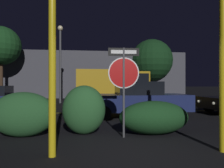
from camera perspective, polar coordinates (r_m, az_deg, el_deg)
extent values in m
plane|color=black|center=(4.73, 7.84, -18.08)|extent=(260.00, 260.00, 0.00)
cube|color=gold|center=(11.49, -1.27, -7.37)|extent=(34.93, 0.12, 0.01)
cylinder|color=#4C4C51|center=(6.02, 3.07, -2.24)|extent=(0.06, 0.06, 2.47)
cylinder|color=white|center=(6.03, 3.07, 2.92)|extent=(0.86, 0.05, 0.86)
cylinder|color=#B71414|center=(6.03, 3.07, 2.92)|extent=(0.80, 0.05, 0.80)
cube|color=black|center=(6.09, 3.07, 8.36)|extent=(0.86, 0.06, 0.22)
cube|color=white|center=(6.09, 3.07, 8.36)|extent=(0.71, 0.06, 0.10)
cylinder|color=yellow|center=(4.57, -15.34, 3.51)|extent=(0.15, 0.15, 3.50)
cylinder|color=yellow|center=(5.30, 27.01, 2.34)|extent=(0.15, 0.15, 3.37)
ellipsoid|color=#285B2D|center=(6.61, -22.19, -7.35)|extent=(1.77, 0.96, 1.25)
ellipsoid|color=#285B2D|center=(6.49, -7.32, -6.68)|extent=(1.25, 0.94, 1.43)
ellipsoid|color=#19421E|center=(6.59, 10.88, -8.59)|extent=(2.06, 1.18, 0.97)
cylinder|color=black|center=(14.43, -21.99, -4.69)|extent=(0.60, 0.21, 0.60)
cylinder|color=black|center=(12.85, -23.95, -5.26)|extent=(0.60, 0.21, 0.60)
sphere|color=#F4EFCC|center=(13.93, -19.07, -3.65)|extent=(0.14, 0.14, 0.14)
sphere|color=#F4EFCC|center=(12.90, -20.09, -3.93)|extent=(0.14, 0.14, 0.14)
cube|color=navy|center=(9.90, 5.96, -4.77)|extent=(4.75, 1.98, 0.71)
cube|color=black|center=(9.90, 6.77, -1.05)|extent=(1.91, 1.68, 0.58)
cylinder|color=black|center=(8.80, -2.13, -7.66)|extent=(0.60, 0.20, 0.60)
cylinder|color=black|center=(10.64, -2.93, -6.34)|extent=(0.60, 0.20, 0.60)
cylinder|color=black|center=(9.49, 15.96, -7.11)|extent=(0.60, 0.20, 0.60)
cylinder|color=black|center=(11.22, 12.28, -6.02)|extent=(0.60, 0.20, 0.60)
sphere|color=#F4EFCC|center=(9.06, -8.18, -4.98)|extent=(0.14, 0.14, 0.14)
sphere|color=#F4EFCC|center=(10.26, -8.01, -4.40)|extent=(0.14, 0.14, 0.14)
cylinder|color=black|center=(12.68, 24.06, -5.33)|extent=(0.61, 0.23, 0.60)
sphere|color=#F4EFCC|center=(10.93, 24.97, -4.60)|extent=(0.14, 0.14, 0.14)
sphere|color=#F4EFCC|center=(11.93, 21.65, -4.22)|extent=(0.14, 0.14, 0.14)
cube|color=gold|center=(18.47, 5.64, -0.10)|extent=(2.28, 2.15, 2.11)
cube|color=black|center=(18.47, 5.64, 1.20)|extent=(2.06, 2.19, 0.93)
cube|color=gold|center=(17.98, -3.50, 0.11)|extent=(3.70, 2.31, 2.24)
cylinder|color=black|center=(19.52, 4.71, -3.14)|extent=(0.85, 0.30, 0.84)
cylinder|color=black|center=(17.44, 6.31, -3.50)|extent=(0.85, 0.30, 0.84)
cylinder|color=black|center=(19.04, -5.72, -3.21)|extent=(0.85, 0.30, 0.84)
cylinder|color=black|center=(16.90, -5.39, -3.61)|extent=(0.85, 0.30, 0.84)
cylinder|color=#4C4C51|center=(17.44, -13.36, 4.36)|extent=(0.16, 0.16, 5.62)
sphere|color=#F9E5B2|center=(17.93, -13.36, 14.00)|extent=(0.40, 0.40, 0.40)
cylinder|color=#422D1E|center=(22.60, -26.97, 0.99)|extent=(0.32, 0.32, 3.76)
sphere|color=#19471E|center=(22.87, -26.97, 8.93)|extent=(3.55, 3.55, 3.55)
cylinder|color=#422D1E|center=(24.61, 10.33, -0.61)|extent=(0.32, 0.32, 2.46)
sphere|color=#143819|center=(24.75, 10.33, 6.11)|extent=(4.63, 4.63, 4.63)
cube|color=#4C4C56|center=(25.59, -5.95, 2.27)|extent=(21.27, 4.85, 5.02)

